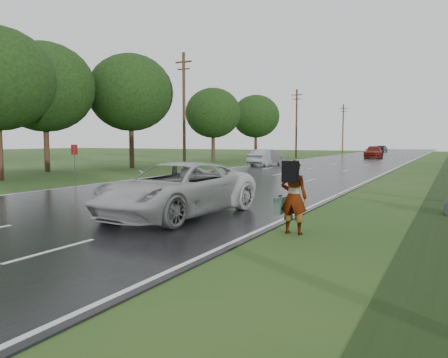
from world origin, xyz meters
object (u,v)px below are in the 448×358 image
pedestrian (293,196)px  white_pickup (177,189)px  silver_sedan (266,157)px  road_sign (74,156)px

pedestrian → white_pickup: size_ratio=0.32×
white_pickup → silver_sedan: bearing=111.3°
silver_sedan → pedestrian: bearing=119.0°
road_sign → pedestrian: size_ratio=1.14×
road_sign → silver_sedan: bearing=81.9°
pedestrian → silver_sedan: size_ratio=0.40×
white_pickup → silver_sedan: 30.24m
pedestrian → silver_sedan: pedestrian is taller
white_pickup → road_sign: bearing=154.8°
white_pickup → silver_sedan: size_ratio=1.28×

